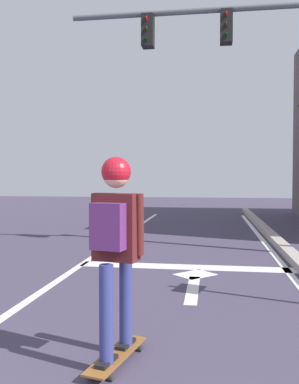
{
  "coord_description": "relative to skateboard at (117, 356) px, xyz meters",
  "views": [
    {
      "loc": [
        1.44,
        -0.44,
        1.51
      ],
      "look_at": [
        0.65,
        4.87,
        1.31
      ],
      "focal_mm": 38.58,
      "sensor_mm": 36.0,
      "label": 1
    }
  ],
  "objects": [
    {
      "name": "lane_line_center",
      "position": [
        -1.45,
        3.23,
        -0.06
      ],
      "size": [
        0.12,
        20.0,
        0.01
      ],
      "primitive_type": "cube",
      "color": "silver",
      "rests_on": "ground"
    },
    {
      "name": "skateboard",
      "position": [
        0.0,
        0.0,
        0.0
      ],
      "size": [
        0.36,
        0.84,
        0.08
      ],
      "color": "brown",
      "rests_on": "ground"
    },
    {
      "name": "lane_line_curbside",
      "position": [
        1.97,
        3.23,
        -0.06
      ],
      "size": [
        0.12,
        20.0,
        0.01
      ],
      "primitive_type": "cube",
      "color": "silver",
      "rests_on": "ground"
    },
    {
      "name": "traffic_signal_mast",
      "position": [
        1.34,
        5.15,
        3.63
      ],
      "size": [
        4.77,
        0.34,
        5.26
      ],
      "color": "slate",
      "rests_on": "ground"
    },
    {
      "name": "lane_arrow_stem",
      "position": [
        0.51,
        2.3,
        -0.06
      ],
      "size": [
        0.16,
        1.4,
        0.01
      ],
      "primitive_type": "cube",
      "color": "silver",
      "rests_on": "ground"
    },
    {
      "name": "skater",
      "position": [
        -0.0,
        -0.02,
        1.01
      ],
      "size": [
        0.44,
        0.6,
        1.59
      ],
      "color": "navy",
      "rests_on": "skateboard"
    },
    {
      "name": "stop_bar",
      "position": [
        0.33,
        3.65,
        -0.06
      ],
      "size": [
        3.57,
        0.4,
        0.01
      ],
      "primitive_type": "cube",
      "color": "silver",
      "rests_on": "ground"
    },
    {
      "name": "lane_arrow_head",
      "position": [
        0.51,
        3.15,
        -0.06
      ],
      "size": [
        0.71,
        0.71,
        0.01
      ],
      "primitive_type": "cube",
      "rotation": [
        0.0,
        0.0,
        0.79
      ],
      "color": "silver",
      "rests_on": "ground"
    }
  ]
}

